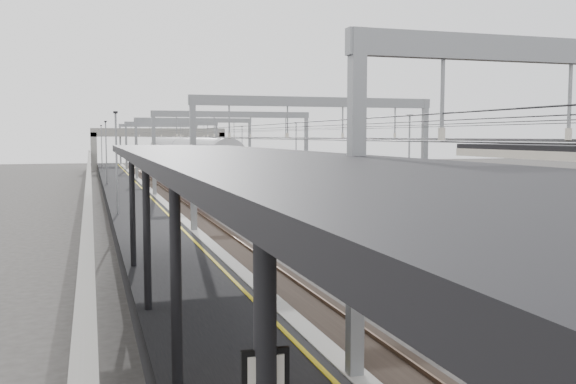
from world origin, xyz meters
TOP-DOWN VIEW (x-y plane):
  - platform_left at (-8.00, 45.00)m, footprint 4.00×120.00m
  - platform_right at (8.00, 45.00)m, footprint 4.00×120.00m
  - tracks at (0.00, 45.00)m, footprint 11.40×140.00m
  - overhead_line at (0.00, 51.62)m, footprint 13.00×140.00m
  - canopy_left at (-8.02, 2.99)m, footprint 4.40×30.00m
  - overbridge at (0.00, 100.00)m, footprint 22.00×2.20m
  - wall_left at (-11.20, 45.00)m, footprint 0.30×120.00m
  - wall_right at (11.20, 45.00)m, footprint 0.30×120.00m
  - train at (-1.50, 57.36)m, footprint 2.77×50.48m
  - signal_green at (-5.20, 68.87)m, footprint 0.32×0.32m
  - signal_red_near at (3.20, 69.11)m, footprint 0.32×0.32m
  - signal_red_far at (5.40, 66.67)m, footprint 0.32×0.32m

SIDE VIEW (x-z plane):
  - tracks at x=0.00m, z-range -0.05..0.15m
  - platform_left at x=-8.00m, z-range 0.00..1.00m
  - platform_right at x=8.00m, z-range 0.00..1.00m
  - wall_left at x=-11.20m, z-range 0.00..3.20m
  - wall_right at x=11.20m, z-range 0.00..3.20m
  - train at x=-1.50m, z-range -0.05..4.33m
  - signal_green at x=-5.20m, z-range 0.68..4.15m
  - signal_red_near at x=3.20m, z-range 0.68..4.15m
  - signal_red_far at x=5.40m, z-range 0.68..4.15m
  - canopy_left at x=-8.02m, z-range 2.97..7.21m
  - overbridge at x=0.00m, z-range 1.86..8.76m
  - overhead_line at x=0.00m, z-range 2.84..9.44m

